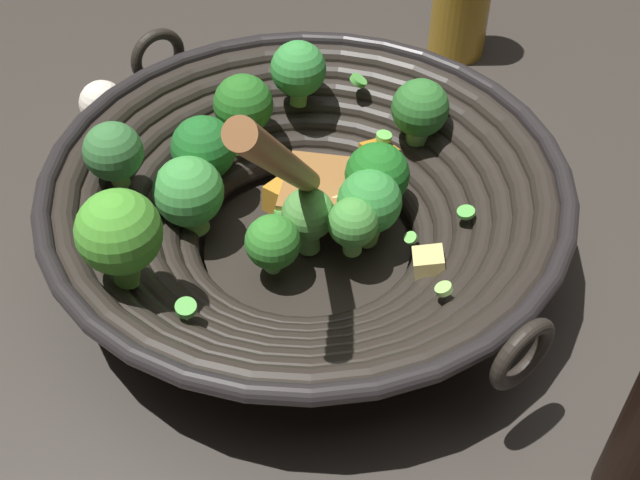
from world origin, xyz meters
TOP-DOWN VIEW (x-y plane):
  - ground_plane at (0.00, 0.00)m, footprint 4.00×4.00m
  - wok at (0.00, -0.00)m, footprint 0.40×0.41m
  - garlic_bulb at (0.15, -0.22)m, footprint 0.04×0.04m

SIDE VIEW (x-z plane):
  - ground_plane at x=0.00m, z-range 0.00..0.00m
  - garlic_bulb at x=0.15m, z-range 0.00..0.04m
  - wok at x=0.00m, z-range -0.07..0.19m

